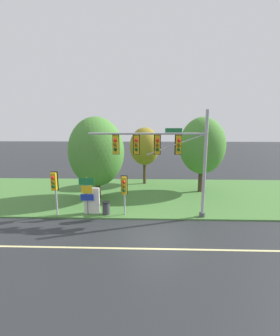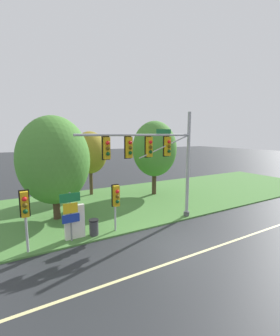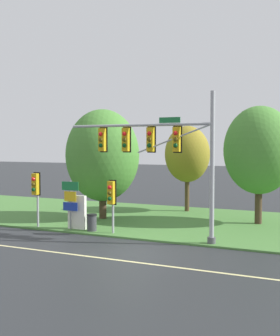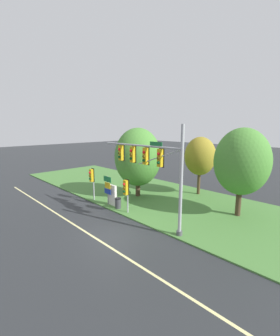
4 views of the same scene
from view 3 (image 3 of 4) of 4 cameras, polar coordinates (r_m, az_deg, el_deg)
The scene contains 12 objects.
ground_plane at distance 19.30m, azimuth -2.46°, elevation -11.36°, with size 160.00×160.00×0.00m, color #282B2D.
lane_stripe at distance 18.27m, azimuth -4.18°, elevation -12.19°, with size 36.00×0.16×0.01m, color beige.
grass_verge at distance 26.76m, azimuth 5.52°, elevation -7.18°, with size 48.00×11.50×0.10m, color #477A38.
traffic_signal_mast at distance 21.09m, azimuth 2.86°, elevation 2.64°, with size 7.97×0.49×7.29m.
pedestrian_signal_near_kerb at distance 24.85m, azimuth -13.94°, elevation -2.57°, with size 0.46×0.55×3.17m.
pedestrian_signal_further_along at distance 22.46m, azimuth -3.89°, elevation -3.73°, with size 0.46×0.55×2.87m.
route_sign_post at distance 23.88m, azimuth -9.43°, elevation -4.09°, with size 1.08×0.08×2.74m.
tree_nearest_road at distance 27.10m, azimuth -5.09°, elevation 1.70°, with size 4.71×4.71×7.02m.
tree_left_of_mast at distance 30.19m, azimuth 6.42°, elevation 1.85°, with size 3.21×3.21×6.10m.
tree_behind_signpost at distance 26.14m, azimuth 15.85°, elevation 2.31°, with size 4.22×4.22×7.07m.
info_kiosk at distance 24.10m, azimuth -8.52°, elevation -5.95°, with size 1.10×0.24×1.90m.
trash_bin at distance 23.51m, azimuth -6.54°, elevation -7.33°, with size 0.56×0.56×0.93m.
Camera 3 is at (8.36, -16.72, 4.82)m, focal length 45.00 mm.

